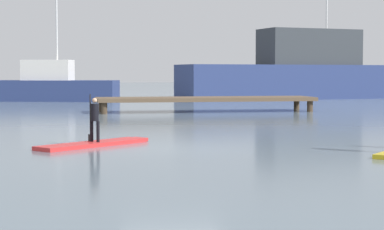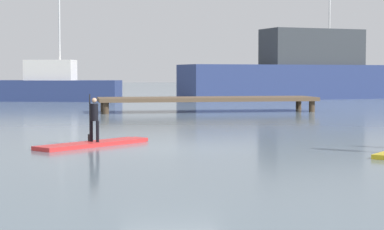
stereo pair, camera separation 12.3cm
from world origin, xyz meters
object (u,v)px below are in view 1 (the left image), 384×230
Objects in this scene: fishing_boat_white_large at (293,72)px; fishing_boat_green_midground at (52,87)px; paddleboard_near at (95,144)px; paddler_child_solo at (94,117)px.

fishing_boat_green_midground is (-16.89, -0.76, -0.93)m from fishing_boat_white_large.
paddler_child_solo is (-0.00, 0.01, 0.68)m from paddleboard_near.
fishing_boat_green_midground is at bearing 92.71° from paddleboard_near.
paddler_child_solo is 0.07× the size of fishing_boat_white_large.
fishing_boat_white_large is (15.53, 29.55, 1.84)m from paddleboard_near.
fishing_boat_green_midground is (-1.36, 28.77, 0.23)m from paddler_child_solo.
fishing_boat_white_large is at bearing 2.58° from fishing_boat_green_midground.
fishing_boat_white_large is (15.53, 29.54, 1.16)m from paddler_child_solo.
paddler_child_solo is 0.14× the size of fishing_boat_green_midground.
paddleboard_near is 33.43m from fishing_boat_white_large.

